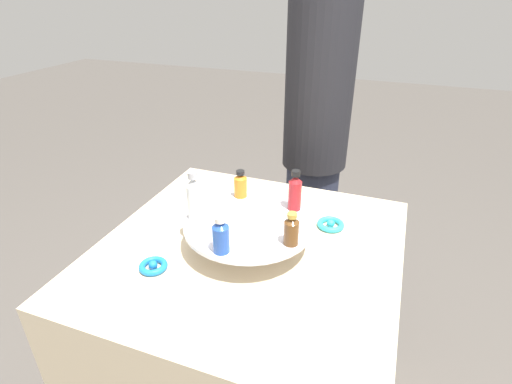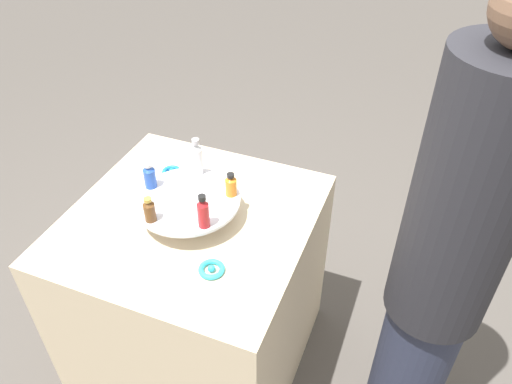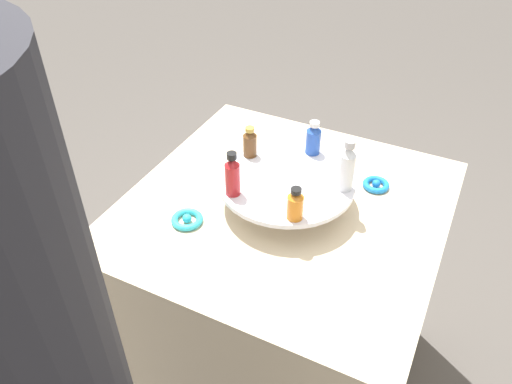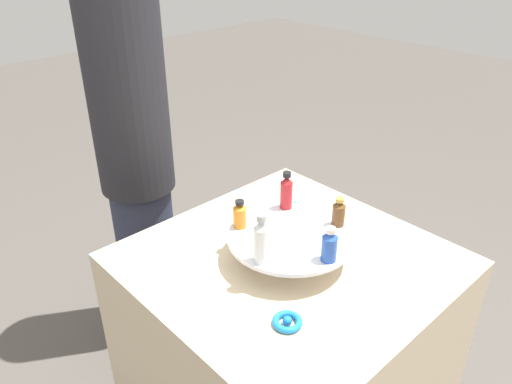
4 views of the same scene
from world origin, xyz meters
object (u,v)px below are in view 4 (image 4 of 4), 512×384
object	(u,v)px
bottle_orange	(240,215)
bottle_clear	(261,240)
display_stand	(290,242)
ribbon_bow_blue	(287,322)
bottle_brown	(339,213)
ribbon_bow_teal	(291,208)
person_figure	(134,153)
bottle_red	(286,192)
bottle_blue	(329,245)

from	to	relation	value
bottle_orange	bottle_clear	distance (m)	0.17
display_stand	ribbon_bow_blue	distance (m)	0.27
bottle_brown	bottle_clear	bearing A→B (deg)	84.76
ribbon_bow_teal	bottle_brown	bearing A→B (deg)	165.58
bottle_clear	person_figure	xyz separation A→B (m)	(0.85, -0.14, -0.09)
bottle_clear	ribbon_bow_teal	size ratio (longest dim) A/B	1.72
bottle_brown	bottle_orange	size ratio (longest dim) A/B	1.03
display_stand	person_figure	size ratio (longest dim) A/B	0.21
display_stand	person_figure	bearing A→B (deg)	0.29
bottle_clear	ribbon_bow_teal	distance (m)	0.42
bottle_red	bottle_clear	size ratio (longest dim) A/B	0.86
bottle_red	bottle_brown	bearing A→B (deg)	-167.24
bottle_orange	person_figure	size ratio (longest dim) A/B	0.05
bottle_brown	person_figure	bearing A→B (deg)	8.97
display_stand	bottle_brown	world-z (taller)	bottle_brown
bottle_blue	ribbon_bow_teal	bearing A→B (deg)	-32.80
bottle_brown	person_figure	xyz separation A→B (m)	(0.88, 0.14, -0.06)
bottle_blue	bottle_brown	bearing A→B (deg)	-59.24
bottle_orange	display_stand	bearing A→B (deg)	-149.24
bottle_red	ribbon_bow_teal	distance (m)	0.17
ribbon_bow_blue	bottle_orange	bearing A→B (deg)	-21.61
ribbon_bow_blue	person_figure	distance (m)	1.02
person_figure	ribbon_bow_blue	bearing A→B (deg)	-11.11
bottle_orange	bottle_blue	xyz separation A→B (m)	(-0.27, -0.06, 0.01)
bottle_red	bottle_clear	xyz separation A→B (m)	(-0.14, 0.24, 0.01)
bottle_blue	ribbon_bow_teal	xyz separation A→B (m)	(0.32, -0.21, -0.12)
bottle_clear	ribbon_bow_blue	size ratio (longest dim) A/B	1.90
bottle_blue	person_figure	bearing A→B (deg)	-0.54
display_stand	bottle_clear	bearing A→B (deg)	102.76
bottle_red	ribbon_bow_teal	bearing A→B (deg)	-55.60
bottle_clear	bottle_red	bearing A→B (deg)	-59.24
bottle_red	bottle_orange	size ratio (longest dim) A/B	1.41
bottle_brown	bottle_red	world-z (taller)	bottle_red
display_stand	ribbon_bow_teal	bearing A→B (deg)	-47.68
bottle_brown	bottle_blue	xyz separation A→B (m)	(-0.09, 0.15, 0.00)
bottle_brown	ribbon_bow_teal	bearing A→B (deg)	-14.42
bottle_brown	bottle_blue	world-z (taller)	bottle_blue
bottle_orange	bottle_clear	bearing A→B (deg)	156.76
ribbon_bow_blue	ribbon_bow_teal	distance (m)	0.53
ribbon_bow_teal	person_figure	world-z (taller)	person_figure
display_stand	bottle_blue	world-z (taller)	bottle_blue
ribbon_bow_blue	person_figure	xyz separation A→B (m)	(1.00, -0.19, 0.05)
bottle_brown	bottle_clear	size ratio (longest dim) A/B	0.63
bottle_orange	bottle_red	bearing A→B (deg)	-95.24
bottle_red	person_figure	distance (m)	0.72
bottle_orange	ribbon_bow_teal	xyz separation A→B (m)	(0.05, -0.27, -0.11)
bottle_brown	bottle_clear	world-z (taller)	bottle_clear
bottle_brown	ribbon_bow_blue	xyz separation A→B (m)	(-0.12, 0.33, -0.11)
bottle_red	bottle_blue	world-z (taller)	bottle_red
bottle_red	ribbon_bow_teal	xyz separation A→B (m)	(0.07, -0.10, -0.13)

